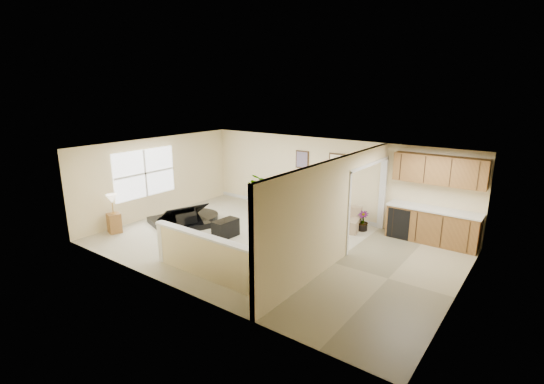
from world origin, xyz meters
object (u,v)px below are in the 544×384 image
Objects in this scene: piano at (181,203)px; loveseat at (335,217)px; small_plant at (362,222)px; piano_bench at (226,229)px; accent_table at (296,204)px; lamp_stand at (114,217)px; palm_plant at (266,193)px.

piano is 4.62m from loveseat.
piano reaches higher than small_plant.
accent_table is at bearing 77.38° from piano_bench.
accent_table is 2.24m from small_plant.
palm_plant is at bearing 62.25° from lamp_stand.
piano is 1.89m from piano_bench.
lamp_stand reaches higher than loveseat.
small_plant is (2.82, 2.73, -0.00)m from piano_bench.
palm_plant is at bearing -176.89° from accent_table.
loveseat is 2.65m from palm_plant.
accent_table is at bearing 51.65° from lamp_stand.
small_plant is at bearing 2.61° from palm_plant.
small_plant is at bearing 5.61° from loveseat.
palm_plant reaches higher than piano_bench.
small_plant reaches higher than piano_bench.
piano is at bearing 60.49° from lamp_stand.
small_plant is at bearing 2.35° from accent_table.
accent_table is 1.11× the size of small_plant.
palm_plant reaches higher than accent_table.
palm_plant is 3.42m from small_plant.
palm_plant is (-1.16, -0.06, 0.22)m from accent_table.
loveseat is at bearing 50.71° from piano.
lamp_stand is at bearing -149.80° from piano_bench.
loveseat is at bearing 40.26° from lamp_stand.
piano is 5.40m from small_plant.
piano_bench is at bearing -142.41° from loveseat.
loveseat reaches higher than piano_bench.
piano is 1.60× the size of palm_plant.
lamp_stand is at bearing -128.35° from accent_table.
piano reaches higher than accent_table.
small_plant is at bearing 48.69° from piano.
loveseat is (3.91, 2.45, -0.33)m from piano.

